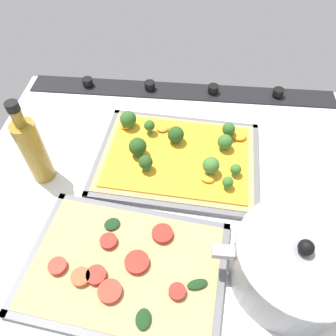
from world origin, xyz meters
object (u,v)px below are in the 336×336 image
object	(u,v)px
baking_tray_back	(125,268)
cooking_pot	(293,264)
baking_tray_front	(178,160)
broccoli_pizza	(177,153)
oil_bottle	(33,150)
veggie_pizza_back	(125,267)

from	to	relation	value
baking_tray_back	cooking_pot	size ratio (longest dim) A/B	1.38
baking_tray_front	baking_tray_back	distance (cm)	26.86
baking_tray_front	broccoli_pizza	distance (cm)	1.66
cooking_pot	oil_bottle	distance (cm)	51.95
baking_tray_back	broccoli_pizza	bearing A→B (deg)	-105.18
oil_bottle	broccoli_pizza	bearing A→B (deg)	-165.53
baking_tray_front	baking_tray_back	size ratio (longest dim) A/B	1.01
broccoli_pizza	oil_bottle	bearing A→B (deg)	14.47
broccoli_pizza	baking_tray_back	world-z (taller)	broccoli_pizza
broccoli_pizza	baking_tray_back	size ratio (longest dim) A/B	0.94
baking_tray_front	cooking_pot	xyz separation A→B (cm)	(-20.36, 24.64, 4.72)
baking_tray_front	oil_bottle	size ratio (longest dim) A/B	1.87
broccoli_pizza	veggie_pizza_back	world-z (taller)	broccoli_pizza
broccoli_pizza	baking_tray_back	xyz separation A→B (cm)	(7.16, 26.39, -1.55)
baking_tray_front	cooking_pot	size ratio (longest dim) A/B	1.39
broccoli_pizza	cooking_pot	size ratio (longest dim) A/B	1.30
cooking_pot	veggie_pizza_back	bearing A→B (deg)	2.57
baking_tray_front	veggie_pizza_back	world-z (taller)	veggie_pizza_back
broccoli_pizza	cooking_pot	bearing A→B (deg)	129.20
broccoli_pizza	cooking_pot	xyz separation A→B (cm)	(-20.55, 25.20, 3.16)
cooking_pot	baking_tray_front	bearing A→B (deg)	-50.43
baking_tray_front	oil_bottle	bearing A→B (deg)	13.32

